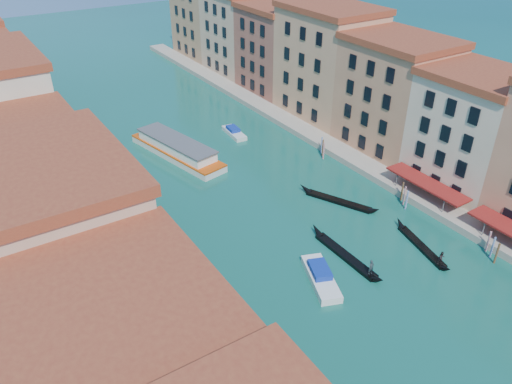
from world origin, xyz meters
The scene contains 10 objects.
left_bank_palazzos centered at (-26.00, 64.68, 9.71)m, with size 12.80×128.40×21.00m.
right_bank_palazzos centered at (30.00, 65.00, 9.75)m, with size 12.80×128.40×21.00m.
quay centered at (22.00, 65.00, 0.50)m, with size 4.00×140.00×1.00m, color #AEA48C.
mooring_poles_right centered at (19.10, 28.80, 1.30)m, with size 1.44×54.24×3.20m.
vaporetto_far centered at (-1.37, 70.98, 1.35)m, with size 8.67×20.62×2.99m.
gondola_fore centered at (4.28, 35.36, 0.44)m, with size 1.23×13.15×2.63m.
gondola_right centered at (13.41, 31.45, 0.44)m, with size 3.53×11.35×2.29m.
gondola_far centered at (11.63, 45.52, 0.37)m, with size 6.33×11.83×1.80m.
motorboat_mid centered at (-0.91, 33.71, 0.63)m, with size 5.05×8.15×1.61m.
motorboat_far centered at (10.91, 73.20, 0.53)m, with size 2.59×6.66×1.35m.
Camera 1 is at (-30.41, 1.20, 37.99)m, focal length 35.00 mm.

